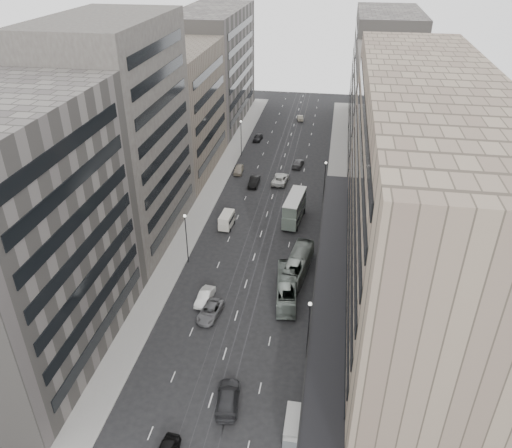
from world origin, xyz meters
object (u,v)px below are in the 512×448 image
Objects in this scene: vw_microbus at (294,425)px; sedan_2 at (210,311)px; double_decker at (294,208)px; panel_van at (227,220)px; bus_near at (286,288)px; bus_far at (297,265)px; sedan_1 at (205,297)px.

sedan_2 is (-12.58, 16.05, -0.53)m from vw_microbus.
panel_van is (-11.12, -4.07, -1.16)m from double_decker.
bus_near is 2.05× the size of sedan_2.
bus_far is 27.39m from vw_microbus.
bus_far is 2.16× the size of sedan_2.
sedan_2 is at bearing 128.38° from vw_microbus.
vw_microbus is 23.53m from sedan_1.
double_decker is at bearing 73.81° from sedan_1.
sedan_2 is (1.43, -2.85, -0.02)m from sedan_1.
bus_near reaches higher than panel_van.
sedan_1 is (1.32, -19.99, -0.70)m from panel_van.
panel_van is 20.04m from sedan_1.
bus_far is 2.71× the size of vw_microbus.
bus_far reaches higher than sedan_1.
double_decker is 43.18m from vw_microbus.
sedan_1 is (-14.01, 18.90, -0.50)m from vw_microbus.
vw_microbus is at bearing -44.42° from sedan_2.
double_decker reaches higher than bus_far.
bus_near reaches higher than sedan_2.
double_decker reaches higher than panel_van.
double_decker is 1.99× the size of sedan_1.
bus_near is at bearing -80.78° from double_decker.
vw_microbus is (3.17, -21.72, -0.25)m from bus_near.
sedan_1 is 0.87× the size of sedan_2.
double_decker is at bearing 23.51° from panel_van.
vw_microbus is at bearing 92.32° from bus_near.
bus_near is at bearing 98.59° from vw_microbus.
sedan_1 reaches higher than sedan_2.
bus_near is 2.57× the size of vw_microbus.
vw_microbus is (4.21, -42.95, -1.35)m from double_decker.
bus_far is 2.65× the size of panel_van.
panel_van reaches higher than sedan_2.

